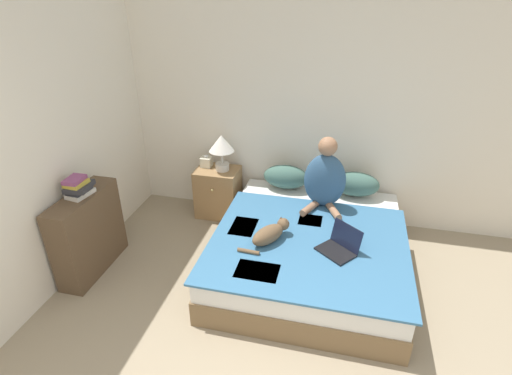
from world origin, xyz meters
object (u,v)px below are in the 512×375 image
Objects in this scene: laptop_open at (339,246)px; nightstand at (218,192)px; tissue_box at (206,162)px; bookshelf at (88,233)px; table_lamp at (221,146)px; bed at (309,250)px; book_stack_top at (78,187)px; person_sitting at (325,178)px; cat_tabby at (270,233)px; pillow_far at (356,184)px; pillow_near at (286,177)px.

laptop_open is 0.69× the size of nightstand.
tissue_box is 1.50m from bookshelf.
tissue_box is (-0.21, 0.05, -0.23)m from table_lamp.
bed is 0.45m from laptop_open.
book_stack_top is (-0.70, -1.30, 0.25)m from tissue_box.
bookshelf is at bearing -154.95° from person_sitting.
cat_tabby is at bearing -53.34° from table_lamp.
bookshelf reaches higher than laptop_open.
laptop_open is at bearing -43.29° from bed.
table_lamp is at bearing 166.38° from person_sitting.
book_stack_top is (-2.39, -1.27, 0.32)m from pillow_far.
person_sitting reaches higher than cat_tabby.
pillow_near is 3.52× the size of tissue_box.
cat_tabby is (-0.40, -0.75, -0.23)m from person_sitting.
pillow_far is 2.72m from bookshelf.
table_lamp is at bearing -179.10° from pillow_far.
bookshelf reaches higher than pillow_far.
pillow_far is at bearing 1.21° from nightstand.
book_stack_top is at bearing -151.96° from pillow_far.
nightstand is at bearing 55.55° from book_stack_top.
person_sitting is 2.87× the size of book_stack_top.
cat_tabby is 1.46m from tissue_box.
pillow_near and pillow_far have the same top height.
nightstand is at bearing 167.45° from person_sitting.
laptop_open is 0.50× the size of bookshelf.
table_lamp reaches higher than book_stack_top.
table_lamp reaches higher than pillow_near.
pillow_far is 1.07m from laptop_open.
nightstand is (-0.78, -0.03, -0.27)m from pillow_near.
cat_tabby reaches higher than bed.
person_sitting reaches higher than laptop_open.
cat_tabby is 1.09× the size of laptop_open.
bed is 0.96m from pillow_far.
person_sitting is at bearing 82.77° from bed.
table_lamp is at bearing 53.89° from book_stack_top.
nightstand is at bearing 55.52° from bookshelf.
table_lamp is at bearing -178.17° from pillow_near.
pillow_far is 0.47m from person_sitting.
cat_tabby is at bearing 7.69° from bookshelf.
tissue_box is at bearing -175.84° from laptop_open.
book_stack_top reaches higher than bed.
bed is 2.42× the size of bookshelf.
laptop_open is (0.27, -0.25, 0.27)m from bed.
pillow_near reaches higher than laptop_open.
pillow_near is 1.05m from cat_tabby.
laptop_open is at bearing -74.85° from person_sitting.
cat_tabby is 1.73m from book_stack_top.
book_stack_top reaches higher than nightstand.
pillow_near is 1.19× the size of table_lamp.
pillow_near is at bearing 145.28° from person_sitting.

